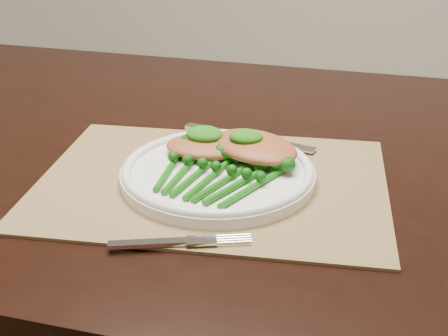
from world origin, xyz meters
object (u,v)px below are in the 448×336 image
(placemat, at_px, (212,182))
(dining_table, at_px, (201,328))
(dinner_plate, at_px, (218,172))
(broccolini_bundle, at_px, (209,178))
(chicken_fillet_left, at_px, (209,146))

(placemat, bearing_deg, dining_table, 109.84)
(dinner_plate, relative_size, broccolini_bundle, 1.46)
(chicken_fillet_left, bearing_deg, dinner_plate, -73.72)
(broccolini_bundle, bearing_deg, dinner_plate, 98.97)
(dinner_plate, bearing_deg, dining_table, 123.26)
(placemat, height_order, chicken_fillet_left, chicken_fillet_left)
(chicken_fillet_left, relative_size, broccolini_bundle, 0.68)
(dinner_plate, bearing_deg, chicken_fillet_left, 122.91)
(dinner_plate, bearing_deg, placemat, -140.87)
(dining_table, xyz_separation_m, dinner_plate, (0.08, -0.12, 0.39))
(dinner_plate, height_order, broccolini_bundle, broccolini_bundle)
(dining_table, distance_m, chicken_fillet_left, 0.41)
(placemat, bearing_deg, broccolini_bundle, -86.59)
(dinner_plate, bearing_deg, broccolini_bundle, -89.37)
(placemat, relative_size, dinner_plate, 1.77)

